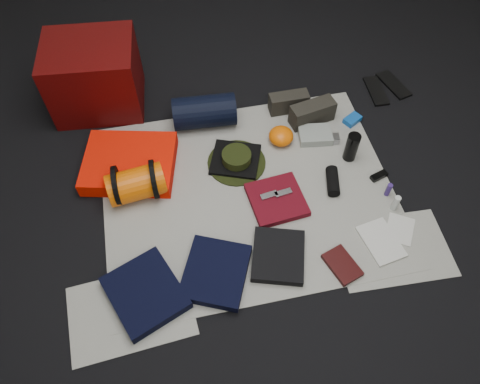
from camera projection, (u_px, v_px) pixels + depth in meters
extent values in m
cube|color=black|center=(249.00, 194.00, 2.63)|extent=(4.50, 4.50, 0.02)
cube|color=#B2B2A4|center=(249.00, 193.00, 2.62)|extent=(1.60, 1.30, 0.01)
cube|color=#B2B2A4|center=(131.00, 311.00, 2.23)|extent=(0.61, 0.44, 0.00)
cube|color=#B2B2A4|center=(392.00, 249.00, 2.42)|extent=(0.60, 0.43, 0.00)
cube|color=#470505|center=(95.00, 76.00, 2.84)|extent=(0.57, 0.49, 0.44)
cube|color=#FA1702|center=(130.00, 163.00, 2.67)|extent=(0.59, 0.52, 0.09)
cylinder|color=#DF5903|center=(136.00, 184.00, 2.54)|extent=(0.32, 0.21, 0.18)
cylinder|color=black|center=(117.00, 185.00, 2.51)|extent=(0.02, 0.22, 0.22)
cylinder|color=black|center=(154.00, 179.00, 2.53)|extent=(0.02, 0.22, 0.22)
cylinder|color=black|center=(204.00, 112.00, 2.83)|extent=(0.39, 0.22, 0.20)
cylinder|color=black|center=(237.00, 163.00, 2.73)|extent=(0.40, 0.40, 0.01)
cylinder|color=black|center=(237.00, 158.00, 2.69)|extent=(0.17, 0.17, 0.07)
cube|color=#292620|center=(289.00, 102.00, 2.93)|extent=(0.24, 0.09, 0.12)
cube|color=#292620|center=(312.00, 113.00, 2.87)|extent=(0.29, 0.16, 0.14)
cube|color=black|center=(376.00, 91.00, 3.08)|extent=(0.11, 0.27, 0.01)
cube|color=black|center=(394.00, 85.00, 3.11)|extent=(0.16, 0.29, 0.01)
cube|color=black|center=(145.00, 293.00, 2.24)|extent=(0.43, 0.45, 0.06)
cube|color=black|center=(216.00, 272.00, 2.31)|extent=(0.41, 0.44, 0.05)
cube|color=black|center=(278.00, 256.00, 2.36)|extent=(0.34, 0.36, 0.05)
cube|color=black|center=(235.00, 160.00, 2.73)|extent=(0.34, 0.33, 0.03)
cube|color=#590914|center=(277.00, 200.00, 2.56)|extent=(0.31, 0.31, 0.04)
ellipsoid|color=#DF5903|center=(281.00, 136.00, 2.79)|extent=(0.16, 0.16, 0.10)
cube|color=gray|center=(315.00, 135.00, 2.82)|extent=(0.21, 0.17, 0.05)
cylinder|color=black|center=(352.00, 147.00, 2.68)|extent=(0.09, 0.09, 0.19)
cylinder|color=black|center=(333.00, 181.00, 2.62)|extent=(0.11, 0.19, 0.07)
cube|color=#9E9EA3|center=(330.00, 139.00, 2.81)|extent=(0.11, 0.08, 0.04)
cube|color=#104FA4|center=(352.00, 120.00, 2.91)|extent=(0.13, 0.11, 0.03)
cylinder|color=navy|center=(388.00, 190.00, 2.57)|extent=(0.04, 0.04, 0.09)
cylinder|color=#BABFBB|center=(396.00, 203.00, 2.51)|extent=(0.04, 0.04, 0.10)
cube|color=black|center=(342.00, 265.00, 2.34)|extent=(0.18, 0.22, 0.03)
cube|color=beige|center=(381.00, 241.00, 2.43)|extent=(0.21, 0.27, 0.01)
cube|color=beige|center=(400.00, 229.00, 2.47)|extent=(0.21, 0.22, 0.01)
cube|color=black|center=(379.00, 176.00, 2.66)|extent=(0.11, 0.07, 0.03)
cube|color=#9E9EA3|center=(134.00, 320.00, 2.19)|extent=(0.07, 0.07, 0.01)
cylinder|color=beige|center=(238.00, 152.00, 2.72)|extent=(0.05, 0.05, 0.04)
cube|color=#9E9EA3|center=(269.00, 195.00, 2.55)|extent=(0.10, 0.05, 0.01)
cube|color=#9E9EA3|center=(283.00, 193.00, 2.56)|extent=(0.10, 0.05, 0.01)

